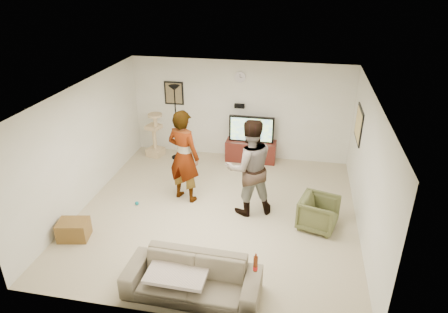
% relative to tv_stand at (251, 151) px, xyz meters
% --- Properties ---
extents(floor, '(5.50, 5.50, 0.02)m').
position_rel_tv_stand_xyz_m(floor, '(-0.34, -2.50, -0.27)').
color(floor, tan).
rests_on(floor, ground).
extents(ceiling, '(5.50, 5.50, 0.02)m').
position_rel_tv_stand_xyz_m(ceiling, '(-0.34, -2.50, 2.25)').
color(ceiling, white).
rests_on(ceiling, wall_back).
extents(wall_back, '(5.50, 0.04, 2.50)m').
position_rel_tv_stand_xyz_m(wall_back, '(-0.34, 0.25, 0.99)').
color(wall_back, silver).
rests_on(wall_back, floor).
extents(wall_front, '(5.50, 0.04, 2.50)m').
position_rel_tv_stand_xyz_m(wall_front, '(-0.34, -5.25, 0.99)').
color(wall_front, silver).
rests_on(wall_front, floor).
extents(wall_left, '(0.04, 5.50, 2.50)m').
position_rel_tv_stand_xyz_m(wall_left, '(-3.09, -2.50, 0.99)').
color(wall_left, silver).
rests_on(wall_left, floor).
extents(wall_right, '(0.04, 5.50, 2.50)m').
position_rel_tv_stand_xyz_m(wall_right, '(2.41, -2.50, 0.99)').
color(wall_right, silver).
rests_on(wall_right, floor).
extents(wall_clock, '(0.26, 0.04, 0.26)m').
position_rel_tv_stand_xyz_m(wall_clock, '(-0.34, 0.22, 1.84)').
color(wall_clock, silver).
rests_on(wall_clock, wall_back).
extents(wall_speaker, '(0.25, 0.10, 0.10)m').
position_rel_tv_stand_xyz_m(wall_speaker, '(-0.34, 0.19, 1.12)').
color(wall_speaker, black).
rests_on(wall_speaker, wall_back).
extents(picture_back, '(0.42, 0.03, 0.52)m').
position_rel_tv_stand_xyz_m(picture_back, '(-2.04, 0.23, 1.34)').
color(picture_back, brown).
rests_on(picture_back, wall_back).
extents(picture_right, '(0.03, 0.78, 0.62)m').
position_rel_tv_stand_xyz_m(picture_right, '(2.39, -0.90, 1.24)').
color(picture_right, '#E1BE70').
rests_on(picture_right, wall_right).
extents(tv_stand, '(1.26, 0.45, 0.53)m').
position_rel_tv_stand_xyz_m(tv_stand, '(0.00, 0.00, 0.00)').
color(tv_stand, '#441611').
rests_on(tv_stand, floor).
extents(console_box, '(0.40, 0.30, 0.07)m').
position_rel_tv_stand_xyz_m(console_box, '(0.11, -0.40, -0.23)').
color(console_box, '#BAB9C6').
rests_on(console_box, floor).
extents(tv, '(1.12, 0.08, 0.66)m').
position_rel_tv_stand_xyz_m(tv, '(0.00, 0.00, 0.60)').
color(tv, black).
rests_on(tv, tv_stand).
extents(tv_screen, '(1.03, 0.01, 0.58)m').
position_rel_tv_stand_xyz_m(tv_screen, '(0.00, -0.04, 0.60)').
color(tv_screen, '#C7F356').
rests_on(tv_screen, tv).
extents(floor_lamp, '(0.32, 0.32, 1.92)m').
position_rel_tv_stand_xyz_m(floor_lamp, '(-1.88, -0.21, 0.70)').
color(floor_lamp, black).
rests_on(floor_lamp, floor).
extents(cat_tree, '(0.46, 0.46, 1.18)m').
position_rel_tv_stand_xyz_m(cat_tree, '(-2.50, -0.20, 0.33)').
color(cat_tree, tan).
rests_on(cat_tree, floor).
extents(person_left, '(0.85, 0.69, 2.00)m').
position_rel_tv_stand_xyz_m(person_left, '(-1.13, -2.12, 0.73)').
color(person_left, '#9FA1AA').
rests_on(person_left, floor).
extents(person_right, '(1.18, 1.06, 1.99)m').
position_rel_tv_stand_xyz_m(person_right, '(0.26, -2.35, 0.73)').
color(person_right, teal).
rests_on(person_right, floor).
extents(sofa, '(2.07, 0.85, 0.60)m').
position_rel_tv_stand_xyz_m(sofa, '(-0.25, -4.77, 0.04)').
color(sofa, '#706753').
rests_on(sofa, floor).
extents(throw_blanket, '(0.91, 0.72, 0.06)m').
position_rel_tv_stand_xyz_m(throw_blanket, '(-0.46, -4.77, 0.14)').
color(throw_blanket, beige).
rests_on(throw_blanket, sofa).
extents(beer_bottle, '(0.06, 0.06, 0.25)m').
position_rel_tv_stand_xyz_m(beer_bottle, '(0.69, -4.77, 0.46)').
color(beer_bottle, '#5C220B').
rests_on(beer_bottle, sofa).
extents(armchair, '(0.85, 0.84, 0.63)m').
position_rel_tv_stand_xyz_m(armchair, '(1.64, -2.65, 0.05)').
color(armchair, '#4C502C').
rests_on(armchair, floor).
extents(side_table, '(0.60, 0.50, 0.36)m').
position_rel_tv_stand_xyz_m(side_table, '(-2.74, -3.86, -0.08)').
color(side_table, brown).
rests_on(side_table, floor).
extents(toy_ball, '(0.08, 0.08, 0.08)m').
position_rel_tv_stand_xyz_m(toy_ball, '(-2.05, -2.58, -0.22)').
color(toy_ball, '#0A7A84').
rests_on(toy_ball, floor).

